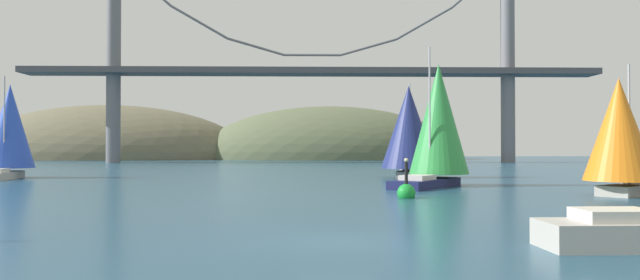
# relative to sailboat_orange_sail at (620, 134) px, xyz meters

# --- Properties ---
(ground_plane) EXTENTS (360.00, 360.00, 0.00)m
(ground_plane) POSITION_rel_sailboat_orange_sail_xyz_m (-18.53, -16.51, -3.86)
(ground_plane) COLOR navy
(headland_left) EXTENTS (77.31, 44.00, 29.22)m
(headland_left) POSITION_rel_sailboat_orange_sail_xyz_m (-73.53, 118.49, -3.86)
(headland_left) COLOR #6B664C
(headland_left) RESTS_ON ground_plane
(headland_center) EXTENTS (71.84, 44.00, 28.69)m
(headland_center) POSITION_rel_sailboat_orange_sail_xyz_m (-13.53, 118.49, -3.86)
(headland_center) COLOR #5B6647
(headland_center) RESTS_ON ground_plane
(suspension_bridge) EXTENTS (115.98, 6.00, 41.73)m
(suspension_bridge) POSITION_rel_sailboat_orange_sail_xyz_m (-18.53, 78.49, 15.74)
(suspension_bridge) COLOR slate
(suspension_bridge) RESTS_ON ground_plane
(sailboat_orange_sail) EXTENTS (7.93, 7.09, 8.34)m
(sailboat_orange_sail) POSITION_rel_sailboat_orange_sail_xyz_m (0.00, 0.00, 0.00)
(sailboat_orange_sail) COLOR #B7B2A8
(sailboat_orange_sail) RESTS_ON ground_plane
(sailboat_navy_sail) EXTENTS (6.79, 9.84, 9.76)m
(sailboat_navy_sail) POSITION_rel_sailboat_orange_sail_xyz_m (-9.26, 21.81, 1.02)
(sailboat_navy_sail) COLOR #B7B2A8
(sailboat_navy_sail) RESTS_ON ground_plane
(sailboat_blue_spinnaker) EXTENTS (5.40, 8.62, 10.01)m
(sailboat_blue_spinnaker) POSITION_rel_sailboat_orange_sail_xyz_m (-49.19, 21.82, 1.02)
(sailboat_blue_spinnaker) COLOR #B7B2A8
(sailboat_blue_spinnaker) RESTS_ON ground_plane
(sailboat_green_sail) EXTENTS (8.16, 9.28, 10.80)m
(sailboat_green_sail) POSITION_rel_sailboat_orange_sail_xyz_m (-9.17, 9.66, 1.11)
(sailboat_green_sail) COLOR #191E4C
(sailboat_green_sail) RESTS_ON ground_plane
(channel_buoy) EXTENTS (1.10, 1.10, 2.64)m
(channel_buoy) POSITION_rel_sailboat_orange_sail_xyz_m (-13.59, -1.05, -3.49)
(channel_buoy) COLOR green
(channel_buoy) RESTS_ON ground_plane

